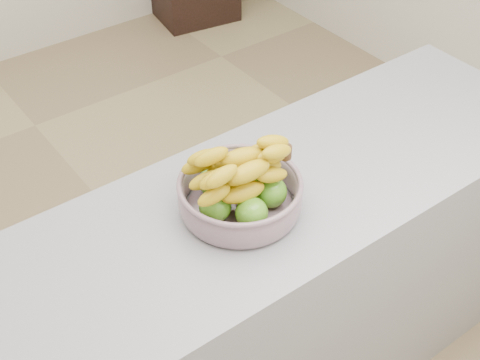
% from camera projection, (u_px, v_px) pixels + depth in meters
% --- Properties ---
extents(ground, '(4.00, 4.00, 0.00)m').
position_uv_depth(ground, '(153.00, 261.00, 2.84)').
color(ground, '#96875C').
rests_on(ground, ground).
extents(counter, '(2.00, 0.60, 0.90)m').
position_uv_depth(counter, '(262.00, 302.00, 2.10)').
color(counter, gray).
rests_on(counter, ground).
extents(fruit_bowl, '(0.33, 0.33, 0.20)m').
position_uv_depth(fruit_bowl, '(240.00, 191.00, 1.73)').
color(fruit_bowl, '#8C9BA9').
rests_on(fruit_bowl, counter).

